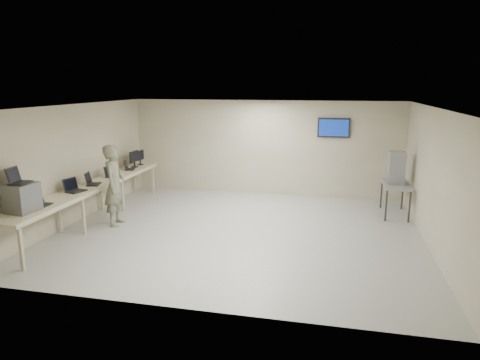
% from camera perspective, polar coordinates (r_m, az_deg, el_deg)
% --- Properties ---
extents(room, '(8.01, 7.01, 2.81)m').
position_cam_1_polar(room, '(9.41, 0.01, 1.35)').
color(room, '#AAAAAA').
rests_on(room, ground).
extents(workbench, '(0.76, 6.00, 0.90)m').
position_cam_1_polar(workbench, '(10.84, -19.09, -0.99)').
color(workbench, '#CFB393').
rests_on(workbench, ground).
extents(equipment_box, '(0.51, 0.57, 0.55)m').
position_cam_1_polar(equipment_box, '(9.02, -27.04, -2.12)').
color(equipment_box, slate).
rests_on(equipment_box, workbench).
extents(laptop_on_box, '(0.36, 0.42, 0.31)m').
position_cam_1_polar(laptop_on_box, '(8.98, -27.57, 0.09)').
color(laptop_on_box, black).
rests_on(laptop_on_box, equipment_box).
extents(laptop_0, '(0.28, 0.33, 0.25)m').
position_cam_1_polar(laptop_0, '(9.38, -24.97, -2.69)').
color(laptop_0, black).
rests_on(laptop_0, workbench).
extents(laptop_1, '(0.41, 0.46, 0.31)m').
position_cam_1_polar(laptop_1, '(10.27, -21.28, -1.02)').
color(laptop_1, black).
rests_on(laptop_1, workbench).
extents(laptop_2, '(0.40, 0.44, 0.30)m').
position_cam_1_polar(laptop_2, '(10.84, -19.21, -0.19)').
color(laptop_2, black).
rests_on(laptop_2, workbench).
extents(laptop_3, '(0.33, 0.39, 0.29)m').
position_cam_1_polar(laptop_3, '(11.60, -16.76, 0.77)').
color(laptop_3, black).
rests_on(laptop_3, workbench).
extents(laptop_4, '(0.37, 0.40, 0.26)m').
position_cam_1_polar(laptop_4, '(12.44, -14.69, 1.66)').
color(laptop_4, black).
rests_on(laptop_4, workbench).
extents(monitor_near, '(0.21, 0.48, 0.47)m').
position_cam_1_polar(monitor_near, '(12.74, -13.92, 2.95)').
color(monitor_near, black).
rests_on(monitor_near, workbench).
extents(monitor_far, '(0.19, 0.43, 0.43)m').
position_cam_1_polar(monitor_far, '(13.08, -13.19, 3.10)').
color(monitor_far, black).
rests_on(monitor_far, workbench).
extents(soldier, '(0.56, 0.76, 1.91)m').
position_cam_1_polar(soldier, '(10.39, -16.37, -0.67)').
color(soldier, '#5D604D').
rests_on(soldier, ground).
extents(side_table, '(0.64, 1.36, 0.82)m').
position_cam_1_polar(side_table, '(11.44, 20.06, -0.81)').
color(side_table, gray).
rests_on(side_table, ground).
extents(storage_bins, '(0.38, 0.42, 0.81)m').
position_cam_1_polar(storage_bins, '(11.34, 20.14, 1.54)').
color(storage_bins, '#929599').
rests_on(storage_bins, side_table).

